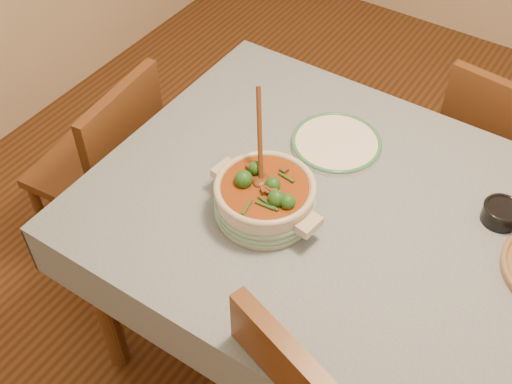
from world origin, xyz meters
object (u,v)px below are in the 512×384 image
chair_left (109,164)px  stew_casserole (265,196)px  chair_far (495,151)px  dining_table (385,253)px  white_plate (336,143)px  condiment_bowl (501,212)px

chair_left → stew_casserole: bearing=77.1°
chair_far → chair_left: bearing=42.8°
dining_table → stew_casserole: stew_casserole is taller
stew_casserole → white_plate: stew_casserole is taller
chair_far → dining_table: bearing=90.2°
condiment_bowl → chair_left: chair_left is taller
dining_table → white_plate: white_plate is taller
stew_casserole → condiment_bowl: bearing=31.2°
white_plate → dining_table: bearing=-37.7°
chair_far → condiment_bowl: bearing=109.6°
condiment_bowl → chair_left: (-1.27, -0.23, -0.31)m
dining_table → chair_far: size_ratio=2.01×
condiment_bowl → dining_table: bearing=-138.2°
dining_table → condiment_bowl: 0.33m
stew_casserole → chair_far: 1.07m
dining_table → white_plate: (-0.29, 0.22, 0.10)m
white_plate → chair_left: chair_left is taller
white_plate → condiment_bowl: 0.51m
stew_casserole → chair_far: stew_casserole is taller
white_plate → stew_casserole: bearing=-95.5°
stew_casserole → condiment_bowl: (0.55, 0.33, -0.04)m
dining_table → condiment_bowl: size_ratio=12.69×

